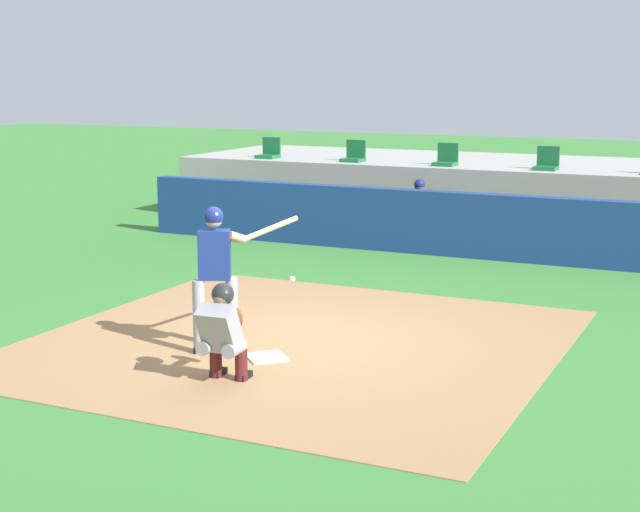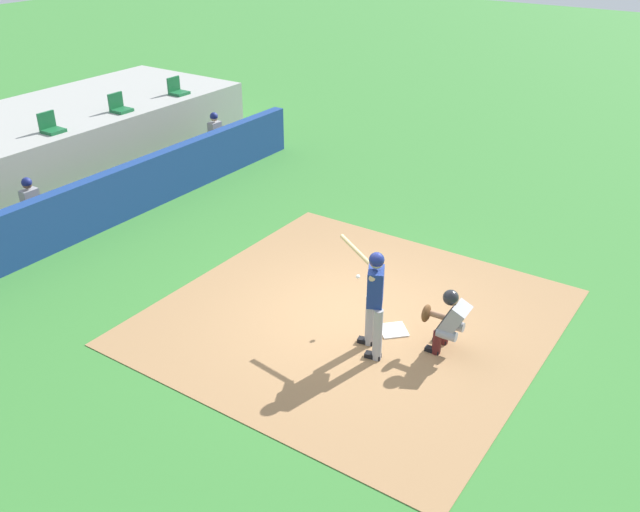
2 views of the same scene
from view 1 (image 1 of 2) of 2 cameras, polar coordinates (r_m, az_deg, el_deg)
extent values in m
plane|color=#387A33|center=(12.26, -1.40, -5.16)|extent=(80.00, 80.00, 0.00)
cube|color=#9E754C|center=(12.26, -1.40, -5.13)|extent=(6.40, 6.40, 0.01)
cube|color=white|center=(11.57, -3.19, -6.02)|extent=(0.62, 0.62, 0.02)
cylinder|color=#99999E|center=(11.74, -7.20, -3.64)|extent=(0.15, 0.15, 0.92)
cylinder|color=#99999E|center=(11.85, -5.25, -3.46)|extent=(0.15, 0.15, 0.92)
cube|color=navy|center=(11.63, -6.29, 0.08)|extent=(0.45, 0.38, 0.60)
sphere|color=tan|center=(11.55, -6.34, 2.18)|extent=(0.21, 0.21, 0.21)
sphere|color=navy|center=(11.55, -6.34, 2.35)|extent=(0.24, 0.24, 0.24)
cylinder|color=tan|center=(11.65, -5.89, 1.16)|extent=(0.54, 0.38, 0.18)
cylinder|color=tan|center=(11.59, -4.96, 1.13)|extent=(0.19, 0.27, 0.17)
cylinder|color=tan|center=(11.90, -2.94, 1.64)|extent=(0.39, 0.80, 0.24)
cube|color=black|center=(11.90, -7.05, -5.50)|extent=(0.17, 0.28, 0.09)
cube|color=black|center=(12.01, -5.12, -5.31)|extent=(0.17, 0.28, 0.09)
cylinder|color=gray|center=(10.69, -6.62, -5.29)|extent=(0.17, 0.33, 0.16)
cylinder|color=#4C1919|center=(10.88, -6.21, -6.15)|extent=(0.14, 0.14, 0.42)
cube|color=black|center=(10.98, -6.04, -6.92)|extent=(0.12, 0.24, 0.08)
cylinder|color=gray|center=(10.55, -5.09, -5.49)|extent=(0.17, 0.33, 0.16)
cylinder|color=#4C1919|center=(10.73, -4.70, -6.36)|extent=(0.14, 0.14, 0.42)
cube|color=black|center=(10.84, -4.54, -7.13)|extent=(0.12, 0.24, 0.08)
cube|color=gray|center=(10.52, -6.02, -4.30)|extent=(0.42, 0.46, 0.57)
cube|color=#2D2D33|center=(10.62, -5.71, -4.15)|extent=(0.39, 0.27, 0.45)
sphere|color=#996B4C|center=(10.50, -5.84, -2.40)|extent=(0.21, 0.21, 0.21)
sphere|color=#232328|center=(10.52, -5.79, -2.27)|extent=(0.25, 0.25, 0.25)
cylinder|color=#996B4C|center=(10.73, -5.63, -4.00)|extent=(0.12, 0.45, 0.10)
ellipsoid|color=brown|center=(10.94, -5.26, -3.70)|extent=(0.29, 0.13, 0.30)
sphere|color=white|center=(11.98, -1.65, -1.37)|extent=(0.07, 0.07, 0.07)
cube|color=navy|center=(18.04, 7.89, 1.89)|extent=(13.00, 0.30, 1.20)
cube|color=olive|center=(19.05, 8.77, 1.20)|extent=(11.80, 0.44, 0.45)
cylinder|color=#939399|center=(19.12, 5.30, 2.12)|extent=(0.15, 0.40, 0.15)
cylinder|color=#939399|center=(18.98, 5.08, 1.25)|extent=(0.13, 0.13, 0.45)
cube|color=maroon|center=(18.97, 5.02, 0.67)|extent=(0.11, 0.24, 0.08)
cylinder|color=#939399|center=(19.04, 6.03, 2.07)|extent=(0.15, 0.40, 0.15)
cylinder|color=#939399|center=(18.89, 5.82, 1.19)|extent=(0.13, 0.13, 0.45)
cube|color=maroon|center=(18.88, 5.76, 0.61)|extent=(0.11, 0.24, 0.08)
cube|color=gray|center=(19.25, 5.90, 2.98)|extent=(0.36, 0.22, 0.54)
sphere|color=brown|center=(19.20, 5.92, 4.13)|extent=(0.20, 0.20, 0.20)
sphere|color=navy|center=(19.19, 5.93, 4.25)|extent=(0.22, 0.22, 0.22)
cylinder|color=brown|center=(19.20, 5.19, 2.64)|extent=(0.09, 0.41, 0.22)
cylinder|color=brown|center=(19.07, 6.32, 2.56)|extent=(0.09, 0.41, 0.22)
cube|color=#9E9E99|center=(22.23, 11.33, 3.72)|extent=(15.00, 4.40, 1.40)
cube|color=#196033|center=(22.62, -3.12, 5.92)|extent=(0.46, 0.46, 0.08)
cube|color=#196033|center=(22.77, -2.89, 6.56)|extent=(0.46, 0.06, 0.40)
cube|color=#196033|center=(21.67, 1.95, 5.72)|extent=(0.46, 0.46, 0.08)
cube|color=#196033|center=(21.84, 2.16, 6.39)|extent=(0.46, 0.06, 0.40)
cube|color=#196033|center=(20.92, 7.43, 5.44)|extent=(0.46, 0.46, 0.08)
cube|color=#196033|center=(21.08, 7.62, 6.14)|extent=(0.46, 0.06, 0.40)
cube|color=#196033|center=(20.36, 13.26, 5.10)|extent=(0.46, 0.46, 0.08)
cube|color=#196033|center=(20.53, 13.41, 5.81)|extent=(0.46, 0.06, 0.40)
camera|label=2|loc=(15.31, -45.97, 19.65)|focal=38.44mm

